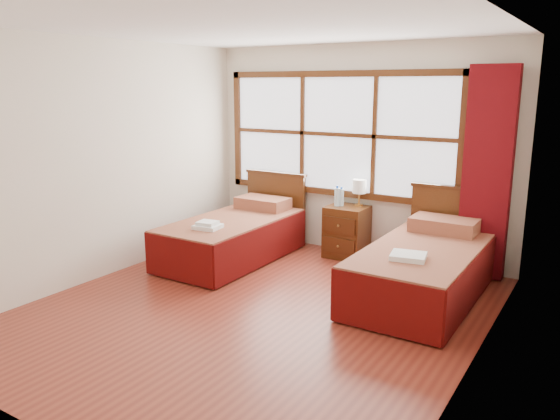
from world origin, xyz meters
The scene contains 15 objects.
floor centered at (0.00, 0.00, 0.00)m, with size 4.50×4.50×0.00m, color maroon.
ceiling centered at (0.00, 0.00, 2.60)m, with size 4.50×4.50×0.00m, color white.
wall_back centered at (0.00, 2.25, 1.30)m, with size 4.00×4.00×0.00m, color silver.
wall_left centered at (-2.00, 0.00, 1.30)m, with size 4.50×4.50×0.00m, color silver.
wall_right centered at (2.00, 0.00, 1.30)m, with size 4.50×4.50×0.00m, color silver.
window centered at (-0.25, 2.21, 1.50)m, with size 3.16×0.06×1.56m.
curtain centered at (1.60, 2.11, 1.17)m, with size 0.50×0.16×2.30m, color #61090E.
bed_left centered at (-1.13, 1.20, 0.29)m, with size 0.99×2.01×0.96m.
bed_right centered at (1.25, 1.20, 0.30)m, with size 1.03×2.05×1.00m.
nightstand centered at (0.01, 1.99, 0.32)m, with size 0.48×0.48×0.64m.
towels_left centered at (-1.09, 0.64, 0.55)m, with size 0.31×0.28×0.08m.
towels_right centered at (1.24, 0.72, 0.56)m, with size 0.36×0.33×0.05m.
lamp centered at (0.11, 2.11, 0.88)m, with size 0.17×0.17×0.33m.
bottle_near centered at (-0.11, 1.96, 0.76)m, with size 0.07×0.07×0.25m.
bottle_far centered at (-0.07, 1.99, 0.75)m, with size 0.06×0.06×0.24m.
Camera 1 is at (2.79, -4.00, 2.10)m, focal length 35.00 mm.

